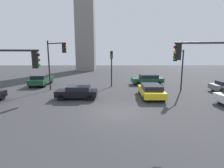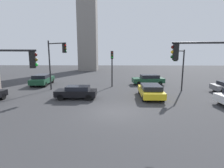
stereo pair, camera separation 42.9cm
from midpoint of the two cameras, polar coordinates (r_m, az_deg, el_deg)
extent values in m
plane|color=#38383A|center=(13.57, 0.19, -9.03)|extent=(97.80, 97.80, 0.00)
cylinder|color=black|center=(21.98, 21.10, 4.10)|extent=(0.16, 0.16, 4.78)
cylinder|color=black|center=(20.52, 20.31, 10.03)|extent=(1.86, 2.33, 0.12)
cube|color=black|center=(19.40, 19.13, 8.50)|extent=(0.45, 0.45, 1.00)
sphere|color=#4C0F0C|center=(19.21, 18.99, 9.39)|extent=(0.20, 0.20, 0.20)
sphere|color=#594714|center=(19.21, 18.94, 8.50)|extent=(0.20, 0.20, 0.20)
sphere|color=green|center=(19.22, 18.89, 7.61)|extent=(0.20, 0.20, 0.20)
cylinder|color=black|center=(12.38, 27.99, 11.71)|extent=(4.09, 0.60, 0.12)
cube|color=black|center=(11.85, 19.51, 9.76)|extent=(0.36, 0.36, 1.00)
sphere|color=#4C0F0C|center=(11.81, 18.63, 11.27)|extent=(0.20, 0.20, 0.20)
sphere|color=yellow|center=(11.80, 18.55, 9.81)|extent=(0.20, 0.20, 0.20)
sphere|color=#14471E|center=(11.81, 18.46, 8.36)|extent=(0.20, 0.20, 0.20)
cylinder|color=black|center=(22.26, -20.44, 5.57)|extent=(0.16, 0.16, 5.83)
cylinder|color=black|center=(21.04, -18.41, 12.43)|extent=(2.56, 1.76, 0.12)
cube|color=black|center=(20.06, -16.06, 11.11)|extent=(0.44, 0.44, 1.00)
sphere|color=red|center=(19.92, -15.72, 12.00)|extent=(0.20, 0.20, 0.20)
sphere|color=#594714|center=(19.91, -15.68, 11.13)|extent=(0.20, 0.20, 0.20)
sphere|color=#14471E|center=(19.90, -15.64, 10.27)|extent=(0.20, 0.20, 0.20)
cylinder|color=black|center=(11.91, -31.51, 9.27)|extent=(3.12, 0.92, 0.12)
cube|color=black|center=(11.61, -24.84, 7.12)|extent=(0.39, 0.39, 1.00)
sphere|color=#4C0F0C|center=(11.57, -23.97, 8.66)|extent=(0.20, 0.20, 0.20)
sphere|color=#594714|center=(11.58, -23.86, 7.18)|extent=(0.20, 0.20, 0.20)
sphere|color=green|center=(11.60, -23.76, 5.71)|extent=(0.20, 0.20, 0.20)
cylinder|color=black|center=(23.00, -0.87, 4.87)|extent=(0.16, 0.16, 4.66)
cube|color=black|center=(22.90, -0.89, 9.43)|extent=(0.34, 0.34, 1.00)
sphere|color=#4C0F0C|center=(22.70, -0.86, 10.18)|extent=(0.20, 0.20, 0.20)
sphere|color=#594714|center=(22.70, -0.86, 9.43)|extent=(0.20, 0.20, 0.20)
sphere|color=green|center=(22.71, -0.86, 8.67)|extent=(0.20, 0.20, 0.20)
cube|color=yellow|center=(18.13, 11.65, -2.38)|extent=(2.09, 4.61, 0.58)
cube|color=black|center=(17.81, 11.85, -0.98)|extent=(1.82, 2.59, 0.49)
cylinder|color=black|center=(19.56, 8.37, -2.23)|extent=(0.37, 0.59, 0.59)
cylinder|color=black|center=(19.85, 13.13, -2.21)|extent=(0.37, 0.59, 0.59)
cylinder|color=black|center=(16.56, 9.80, -4.55)|extent=(0.37, 0.59, 0.59)
cylinder|color=black|center=(16.91, 15.39, -4.47)|extent=(0.37, 0.59, 0.59)
cylinder|color=black|center=(19.75, -32.83, -3.58)|extent=(0.35, 0.65, 0.64)
cylinder|color=black|center=(18.45, 31.02, -4.31)|extent=(0.65, 0.38, 0.62)
cylinder|color=black|center=(23.95, 29.54, -1.14)|extent=(0.63, 0.35, 0.62)
cylinder|color=black|center=(22.66, 31.27, -1.88)|extent=(0.63, 0.35, 0.62)
cube|color=#19472D|center=(26.14, -22.60, 1.09)|extent=(2.27, 4.70, 0.67)
cube|color=black|center=(25.85, -22.85, 2.21)|extent=(1.92, 2.66, 0.52)
cylinder|color=black|center=(27.92, -23.11, 0.90)|extent=(0.40, 0.72, 0.70)
cylinder|color=black|center=(27.40, -19.84, 0.95)|extent=(0.40, 0.72, 0.70)
cylinder|color=black|center=(25.04, -25.51, -0.27)|extent=(0.40, 0.72, 0.70)
cylinder|color=black|center=(24.46, -21.91, -0.24)|extent=(0.40, 0.72, 0.70)
cube|color=#19472D|center=(25.30, 10.68, 1.26)|extent=(4.51, 2.16, 0.63)
cube|color=black|center=(25.29, 11.19, 2.44)|extent=(2.58, 1.76, 0.50)
cylinder|color=black|center=(24.29, 7.77, 0.22)|extent=(0.62, 0.37, 0.60)
cylinder|color=black|center=(25.66, 7.03, 0.77)|extent=(0.62, 0.37, 0.60)
cylinder|color=black|center=(25.14, 14.36, 0.33)|extent=(0.62, 0.37, 0.60)
cylinder|color=black|center=(26.47, 13.31, 0.86)|extent=(0.62, 0.37, 0.60)
cube|color=black|center=(17.43, -12.27, -2.89)|extent=(3.92, 1.62, 0.58)
cube|color=black|center=(17.29, -11.69, -1.39)|extent=(2.20, 1.42, 0.43)
cylinder|color=black|center=(17.22, -17.04, -4.26)|extent=(0.60, 0.29, 0.60)
cylinder|color=black|center=(18.44, -15.86, -3.26)|extent=(0.60, 0.29, 0.60)
cylinder|color=black|center=(16.64, -8.21, -4.41)|extent=(0.60, 0.29, 0.60)
cylinder|color=black|center=(17.90, -7.62, -3.35)|extent=(0.60, 0.29, 0.60)
cube|color=gray|center=(46.33, -9.26, 23.43)|extent=(4.46, 4.46, 30.33)
camera|label=1|loc=(0.21, -90.70, -0.13)|focal=28.19mm
camera|label=2|loc=(0.21, 89.30, 0.13)|focal=28.19mm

